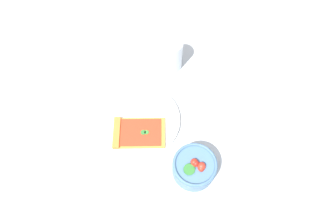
{
  "coord_description": "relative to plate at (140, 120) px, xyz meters",
  "views": [
    {
      "loc": [
        0.4,
        0.19,
        0.88
      ],
      "look_at": [
        -0.0,
        0.09,
        0.03
      ],
      "focal_mm": 32.23,
      "sensor_mm": 36.0,
      "label": 1
    }
  ],
  "objects": [
    {
      "name": "salad_bowl",
      "position": [
        0.11,
        0.2,
        0.03
      ],
      "size": [
        0.13,
        0.13,
        0.08
      ],
      "color": "#4C7299",
      "rests_on": "ground_plane"
    },
    {
      "name": "ground_plane",
      "position": [
        -0.04,
        -0.01,
        -0.01
      ],
      "size": [
        2.4,
        2.4,
        0.0
      ],
      "primitive_type": "plane",
      "color": "silver",
      "rests_on": "ground"
    },
    {
      "name": "plate",
      "position": [
        0.0,
        0.0,
        0.0
      ],
      "size": [
        0.25,
        0.25,
        0.01
      ],
      "primitive_type": "cylinder",
      "color": "white",
      "rests_on": "ground_plane"
    },
    {
      "name": "pizza_slice_main",
      "position": [
        0.05,
        0.0,
        0.01
      ],
      "size": [
        0.14,
        0.18,
        0.02
      ],
      "color": "gold",
      "rests_on": "plate"
    },
    {
      "name": "soda_glass",
      "position": [
        -0.23,
        0.05,
        0.05
      ],
      "size": [
        0.07,
        0.07,
        0.12
      ],
      "color": "silver",
      "rests_on": "ground_plane"
    }
  ]
}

